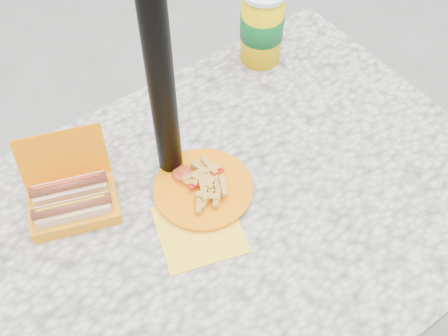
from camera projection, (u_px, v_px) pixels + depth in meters
picnic_table at (216, 246)px, 1.20m from camera, size 1.20×0.80×0.75m
umbrella_pole at (155, 37)px, 0.91m from camera, size 0.05×0.05×2.20m
hotdog_box at (72, 200)px, 1.10m from camera, size 0.21×0.20×0.14m
fries_plate at (203, 190)px, 1.14m from camera, size 0.26×0.27×0.04m
soda_cup at (262, 26)px, 1.32m from camera, size 0.11×0.11×0.20m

